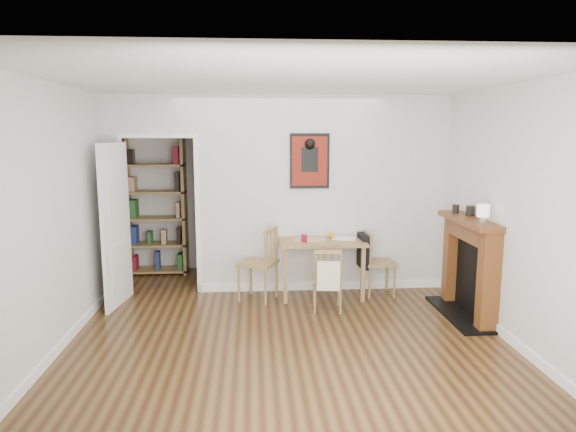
{
  "coord_description": "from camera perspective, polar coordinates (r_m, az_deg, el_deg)",
  "views": [
    {
      "loc": [
        -0.34,
        -5.36,
        2.12
      ],
      "look_at": [
        0.07,
        0.6,
        1.15
      ],
      "focal_mm": 32.0,
      "sensor_mm": 36.0,
      "label": 1
    }
  ],
  "objects": [
    {
      "name": "chair_front",
      "position": [
        6.2,
        4.38,
        -6.91
      ],
      "size": [
        0.42,
        0.47,
        0.78
      ],
      "color": "olive",
      "rests_on": "ground"
    },
    {
      "name": "notebook",
      "position": [
        6.74,
        6.27,
        -2.46
      ],
      "size": [
        0.35,
        0.29,
        0.02
      ],
      "primitive_type": "cube",
      "rotation": [
        0.0,
        0.0,
        -0.25
      ],
      "color": "white",
      "rests_on": "dining_table"
    },
    {
      "name": "red_glass",
      "position": [
        6.49,
        1.8,
        -2.49
      ],
      "size": [
        0.08,
        0.08,
        0.1
      ],
      "primitive_type": "cylinder",
      "color": "maroon",
      "rests_on": "dining_table"
    },
    {
      "name": "ceramic_jar_b",
      "position": [
        6.5,
        18.13,
        0.77
      ],
      "size": [
        0.08,
        0.08,
        0.1
      ],
      "primitive_type": "cylinder",
      "color": "black",
      "rests_on": "fireplace"
    },
    {
      "name": "placemat",
      "position": [
        6.64,
        2.54,
        -2.64
      ],
      "size": [
        0.43,
        0.34,
        0.0
      ],
      "primitive_type": "cube",
      "rotation": [
        0.0,
        0.0,
        -0.08
      ],
      "color": "beige",
      "rests_on": "dining_table"
    },
    {
      "name": "chair_left",
      "position": [
        6.55,
        -3.38,
        -5.31
      ],
      "size": [
        0.63,
        0.63,
        0.94
      ],
      "color": "olive",
      "rests_on": "ground"
    },
    {
      "name": "ceramic_jar_a",
      "position": [
        6.33,
        19.59,
        0.55
      ],
      "size": [
        0.1,
        0.1,
        0.12
      ],
      "primitive_type": "cylinder",
      "color": "black",
      "rests_on": "fireplace"
    },
    {
      "name": "fireplace",
      "position": [
        6.32,
        19.59,
        -5.05
      ],
      "size": [
        0.45,
        1.25,
        1.16
      ],
      "color": "brown",
      "rests_on": "ground"
    },
    {
      "name": "dining_table",
      "position": [
        6.68,
        3.74,
        -3.39
      ],
      "size": [
        1.1,
        0.7,
        0.75
      ],
      "color": "#9C7A49",
      "rests_on": "ground"
    },
    {
      "name": "mantel_lamp",
      "position": [
        5.82,
        20.87,
        0.44
      ],
      "size": [
        0.13,
        0.13,
        0.21
      ],
      "color": "silver",
      "rests_on": "fireplace"
    },
    {
      "name": "ground",
      "position": [
        5.77,
        -0.25,
        -12.29
      ],
      "size": [
        5.2,
        5.2,
        0.0
      ],
      "primitive_type": "plane",
      "color": "brown",
      "rests_on": "ground"
    },
    {
      "name": "room_shell",
      "position": [
        6.77,
        -0.15,
        2.29
      ],
      "size": [
        5.2,
        5.2,
        5.2
      ],
      "color": "silver",
      "rests_on": "ground"
    },
    {
      "name": "chair_right",
      "position": [
        6.85,
        9.92,
        -5.07
      ],
      "size": [
        0.5,
        0.44,
        0.85
      ],
      "color": "olive",
      "rests_on": "ground"
    },
    {
      "name": "orange_fruit",
      "position": [
        6.73,
        4.87,
        -2.17
      ],
      "size": [
        0.08,
        0.08,
        0.08
      ],
      "primitive_type": "sphere",
      "color": "orange",
      "rests_on": "dining_table"
    },
    {
      "name": "bookshelf",
      "position": [
        7.93,
        -14.46,
        1.16
      ],
      "size": [
        0.89,
        0.36,
        2.11
      ],
      "color": "#9C7A49",
      "rests_on": "ground"
    }
  ]
}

